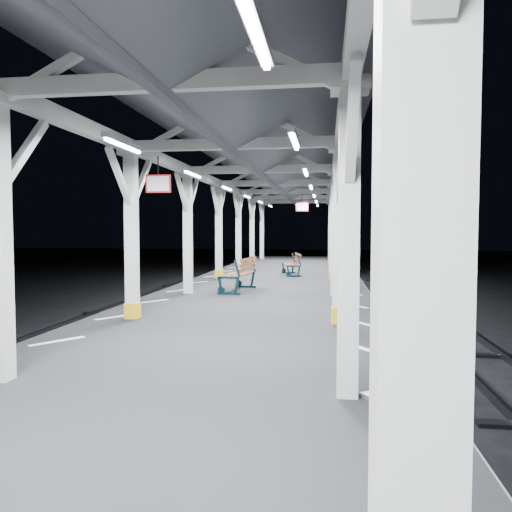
# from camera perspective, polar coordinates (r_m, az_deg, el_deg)

# --- Properties ---
(ground) EXTENTS (120.00, 120.00, 0.00)m
(ground) POSITION_cam_1_polar(r_m,az_deg,el_deg) (8.02, -5.47, -17.23)
(ground) COLOR black
(ground) RESTS_ON ground
(platform) EXTENTS (6.00, 50.00, 1.00)m
(platform) POSITION_cam_1_polar(r_m,az_deg,el_deg) (7.86, -5.49, -13.81)
(platform) COLOR black
(platform) RESTS_ON ground
(hazard_stripes_left) EXTENTS (1.00, 48.00, 0.01)m
(hazard_stripes_left) POSITION_cam_1_polar(r_m,az_deg,el_deg) (8.62, -21.75, -9.03)
(hazard_stripes_left) COLOR silver
(hazard_stripes_left) RESTS_ON platform
(hazard_stripes_right) EXTENTS (1.00, 48.00, 0.01)m
(hazard_stripes_right) POSITION_cam_1_polar(r_m,az_deg,el_deg) (7.55, 13.20, -10.61)
(hazard_stripes_right) COLOR silver
(hazard_stripes_right) RESTS_ON platform
(canopy) EXTENTS (5.40, 49.00, 4.65)m
(canopy) POSITION_cam_1_polar(r_m,az_deg,el_deg) (7.71, -5.68, 16.38)
(canopy) COLOR silver
(canopy) RESTS_ON platform
(bench_mid) EXTENTS (0.85, 1.85, 0.97)m
(bench_mid) POSITION_cam_1_polar(r_m,az_deg,el_deg) (14.30, -1.70, -1.97)
(bench_mid) COLOR #0D242E
(bench_mid) RESTS_ON platform
(bench_far) EXTENTS (0.88, 1.63, 0.84)m
(bench_far) POSITION_cam_1_polar(r_m,az_deg,el_deg) (19.31, 4.28, -0.87)
(bench_far) COLOR #0D242E
(bench_far) RESTS_ON platform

